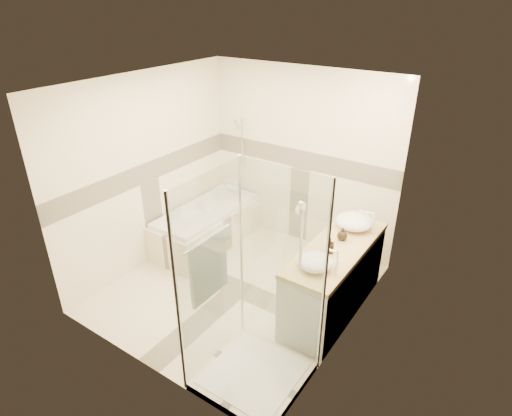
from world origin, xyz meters
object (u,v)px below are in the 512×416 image
Objects in this scene: vessel_sink_near at (354,221)px; amenity_bottle_a at (330,246)px; shower_enclosure at (248,329)px; amenity_bottle_b at (342,234)px; vessel_sink_far at (315,262)px; bathtub at (207,224)px; vanity at (334,279)px.

amenity_bottle_a is (0.00, -0.64, -0.00)m from vessel_sink_near.
shower_enclosure is 1.52m from amenity_bottle_b.
vessel_sink_near reaches higher than vessel_sink_far.
bathtub is at bearing 166.90° from amenity_bottle_a.
vanity is at bearing -9.25° from bathtub.
amenity_bottle_a is at bearing -13.10° from bathtub.
amenity_bottle_a is at bearing -90.00° from amenity_bottle_b.
vessel_sink_near is 0.64m from amenity_bottle_a.
bathtub is 2.23m from vessel_sink_near.
vessel_sink_far is (0.00, -0.98, -0.01)m from vessel_sink_near.
amenity_bottle_a is 0.31m from amenity_bottle_b.
vessel_sink_near is (0.27, 1.77, 0.43)m from shower_enclosure.
shower_enclosure is at bearing -98.78° from vessel_sink_near.
shower_enclosure is 1.84m from vessel_sink_near.
amenity_bottle_b reaches higher than vanity.
amenity_bottle_b is at bearing -90.00° from vessel_sink_near.
bathtub is 0.83× the size of shower_enclosure.
vessel_sink_far is at bearing -90.00° from amenity_bottle_a.
shower_enclosure reaches higher than vanity.
vessel_sink_far is 2.43× the size of amenity_bottle_b.
bathtub is 11.56× the size of amenity_bottle_b.
vessel_sink_far is (-0.02, -0.49, 0.50)m from vanity.
shower_enclosure is at bearing -41.10° from bathtub.
shower_enclosure is at bearing -102.97° from vanity.
vanity reaches higher than bathtub.
vessel_sink_near is (-0.02, 0.50, 0.51)m from vanity.
amenity_bottle_a is at bearing -97.80° from vanity.
amenity_bottle_b is (0.00, -0.33, -0.01)m from vessel_sink_near.
bathtub is 2.22m from amenity_bottle_b.
vessel_sink_far is (0.27, 0.78, 0.42)m from shower_enclosure.
vessel_sink_far is 0.34m from amenity_bottle_a.
shower_enclosure reaches higher than vessel_sink_far.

